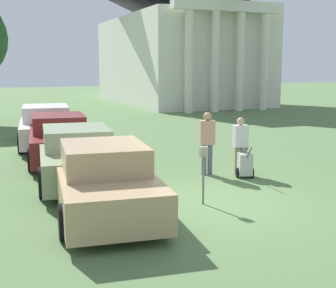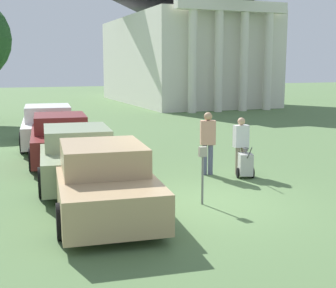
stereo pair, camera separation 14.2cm
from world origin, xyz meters
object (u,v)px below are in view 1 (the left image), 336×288
at_px(parking_meter, 204,164).
at_px(person_supervisor, 240,142).
at_px(equipment_cart, 245,164).
at_px(parked_car_maroon, 59,139).
at_px(person_worker, 207,139).
at_px(parked_car_tan, 103,180).
at_px(parked_car_white, 46,127).
at_px(church, 179,29).
at_px(parked_car_sage, 76,155).

relative_size(parking_meter, person_supervisor, 0.80).
distance_m(person_supervisor, equipment_cart, 0.70).
relative_size(parked_car_maroon, person_worker, 2.86).
distance_m(parked_car_tan, person_supervisor, 4.90).
bearing_deg(parked_car_maroon, person_worker, -39.74).
height_order(parking_meter, equipment_cart, parking_meter).
distance_m(parked_car_white, equipment_cart, 8.81).
relative_size(parking_meter, equipment_cart, 1.32).
relative_size(parked_car_tan, person_supervisor, 3.04).
bearing_deg(church, person_supervisor, -109.43).
xyz_separation_m(person_supervisor, equipment_cart, (-0.09, -0.44, -0.54)).
xyz_separation_m(parked_car_tan, parked_car_maroon, (0.00, 5.97, 0.02)).
xyz_separation_m(parked_car_tan, equipment_cart, (4.40, 1.53, -0.30)).
xyz_separation_m(parked_car_white, church, (13.23, 17.59, 5.32)).
height_order(parking_meter, person_worker, person_worker).
xyz_separation_m(parked_car_maroon, parking_meter, (2.21, -6.28, 0.22)).
bearing_deg(parked_car_white, person_worker, -56.31).
bearing_deg(parked_car_white, parked_car_maroon, -83.83).
relative_size(parked_car_tan, church, 0.23).
xyz_separation_m(parking_meter, person_supervisor, (2.28, 2.28, 0.01)).
height_order(parked_car_tan, parking_meter, parked_car_tan).
relative_size(parked_car_sage, equipment_cart, 5.25).
height_order(person_supervisor, equipment_cart, person_supervisor).
relative_size(parking_meter, church, 0.06).
bearing_deg(parked_car_maroon, parked_car_sage, -83.85).
distance_m(parked_car_sage, parked_car_white, 6.15).
distance_m(person_worker, person_supervisor, 0.95).
bearing_deg(church, parked_car_maroon, -122.49).
distance_m(parked_car_white, person_supervisor, 8.47).
xyz_separation_m(parked_car_sage, church, (13.23, 23.75, 5.35)).
height_order(parked_car_white, church, church).
height_order(parked_car_tan, person_supervisor, person_supervisor).
bearing_deg(equipment_cart, person_worker, 157.13).
bearing_deg(parked_car_sage, person_worker, -5.33).
relative_size(parked_car_white, equipment_cart, 5.47).
distance_m(parking_meter, person_worker, 2.93).
bearing_deg(person_supervisor, parked_car_white, -56.47).
bearing_deg(equipment_cart, person_supervisor, 98.08).
height_order(parked_car_sage, equipment_cart, parked_car_sage).
bearing_deg(parked_car_sage, person_supervisor, -6.76).
xyz_separation_m(parked_car_white, person_worker, (3.59, -6.88, 0.30)).
height_order(parked_car_maroon, church, church).
height_order(parked_car_maroon, parking_meter, parked_car_maroon).
bearing_deg(equipment_cart, parked_car_white, 139.37).
relative_size(equipment_cart, church, 0.05).
bearing_deg(person_worker, person_supervisor, 178.88).
distance_m(parked_car_maroon, person_worker, 5.17).
bearing_deg(parked_car_maroon, parked_car_tan, -83.85).
bearing_deg(parking_meter, parked_car_white, 103.13).
xyz_separation_m(person_worker, equipment_cart, (0.81, -0.74, -0.64)).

